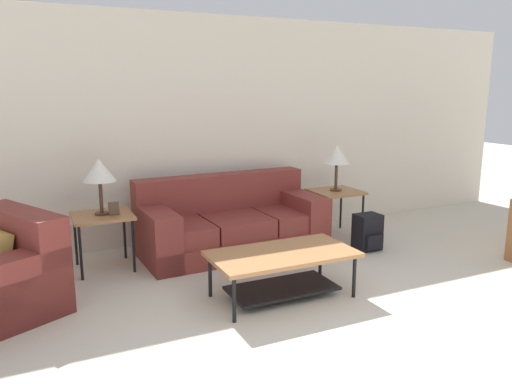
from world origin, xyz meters
TOP-DOWN VIEW (x-y plane):
  - wall_back at (0.00, 4.01)m, footprint 8.98×0.06m
  - couch at (-0.04, 3.39)m, footprint 2.04×0.99m
  - coffee_table at (-0.13, 2.02)m, footprint 1.24×0.66m
  - side_table_left at (-1.41, 3.39)m, footprint 0.57×0.54m
  - side_table_right at (1.34, 3.39)m, footprint 0.57×0.54m
  - table_lamp_left at (-1.41, 3.39)m, footprint 0.31×0.31m
  - table_lamp_right at (1.34, 3.39)m, footprint 0.31×0.31m
  - backpack at (1.35, 2.76)m, footprint 0.28×0.30m
  - picture_frame at (-1.30, 3.31)m, footprint 0.10×0.04m

SIDE VIEW (x-z plane):
  - backpack at x=1.35m, z-range 0.00..0.40m
  - couch at x=-0.04m, z-range -0.11..0.71m
  - coffee_table at x=-0.13m, z-range 0.10..0.51m
  - side_table_left at x=-1.41m, z-range 0.23..0.79m
  - side_table_right at x=1.34m, z-range 0.23..0.79m
  - picture_frame at x=-1.30m, z-range 0.56..0.69m
  - table_lamp_left at x=-1.41m, z-range 0.71..1.27m
  - table_lamp_right at x=1.34m, z-range 0.71..1.27m
  - wall_back at x=0.00m, z-range 0.00..2.60m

